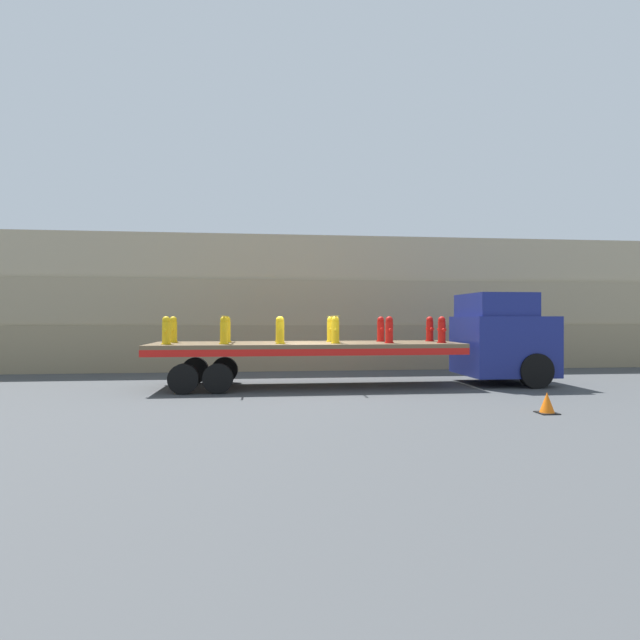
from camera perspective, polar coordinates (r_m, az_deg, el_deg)
The scene contains 19 objects.
ground_plane at distance 15.81m, azimuth -1.55°, elevation -7.61°, with size 120.00×120.00×0.00m, color #3F4244.
rock_cliff at distance 21.94m, azimuth -2.90°, elevation 1.90°, with size 60.00×3.30×5.61m.
truck_cab at distance 17.48m, azimuth 20.35°, elevation -1.94°, with size 2.70×2.65×2.95m.
flatbed_trailer at distance 15.66m, azimuth -3.94°, elevation -3.56°, with size 9.58×2.68×1.38m.
fire_hydrant_yellow_near_0 at distance 15.32m, azimuth -17.18°, elevation -1.17°, with size 0.29×0.55×0.83m.
fire_hydrant_yellow_far_0 at distance 16.44m, azimuth -16.43°, elevation -1.08°, with size 0.29×0.55×0.83m.
fire_hydrant_yellow_near_1 at distance 15.10m, azimuth -10.92°, elevation -1.19°, with size 0.29×0.55×0.83m.
fire_hydrant_yellow_far_1 at distance 16.23m, azimuth -10.59°, elevation -1.10°, with size 0.29×0.55×0.83m.
fire_hydrant_yellow_near_2 at distance 15.05m, azimuth -4.55°, elevation -1.19°, with size 0.29×0.55×0.83m.
fire_hydrant_yellow_far_2 at distance 16.19m, azimuth -4.67°, elevation -1.10°, with size 0.29×0.55×0.83m.
fire_hydrant_yellow_near_3 at distance 15.20m, azimuth 1.78°, elevation -1.18°, with size 0.29×0.55×0.83m.
fire_hydrant_yellow_far_3 at distance 16.33m, azimuth 1.22°, elevation -1.09°, with size 0.29×0.55×0.83m.
fire_hydrant_red_near_4 at distance 15.52m, azimuth 7.92°, elevation -1.15°, with size 0.29×0.55×0.83m.
fire_hydrant_red_far_4 at distance 16.63m, azimuth 6.95°, elevation -1.07°, with size 0.29×0.55×0.83m.
fire_hydrant_red_near_5 at distance 16.01m, azimuth 13.74°, elevation -1.11°, with size 0.29×0.55×0.83m.
fire_hydrant_red_far_5 at distance 17.09m, azimuth 12.43°, elevation -1.04°, with size 0.29×0.55×0.83m.
cargo_strap_rear at distance 15.66m, azimuth -10.75°, elevation 0.44°, with size 0.05×2.79×0.01m.
cargo_strap_middle at distance 15.76m, azimuth 1.49°, elevation 0.44°, with size 0.05×2.79×0.01m.
traffic_cone at distance 12.46m, azimuth 24.52°, elevation -8.64°, with size 0.42×0.42×0.48m.
Camera 1 is at (-1.29, -15.61, 2.13)m, focal length 28.00 mm.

